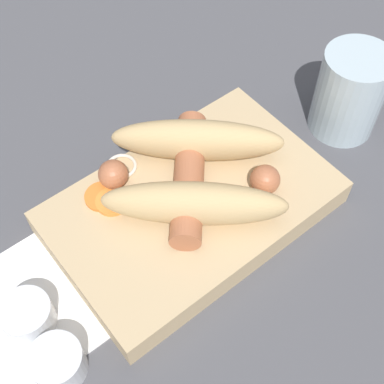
{
  "coord_description": "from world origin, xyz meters",
  "views": [
    {
      "loc": [
        -0.18,
        -0.23,
        0.46
      ],
      "look_at": [
        0.0,
        0.0,
        0.04
      ],
      "focal_mm": 50.0,
      "sensor_mm": 36.0,
      "label": 1
    }
  ],
  "objects_px": {
    "food_tray": "(192,207)",
    "condiment_cup_near": "(28,316)",
    "sausage": "(189,177)",
    "condiment_cup_far": "(58,363)",
    "drink_glass": "(350,93)",
    "bread_roll": "(196,170)"
  },
  "relations": [
    {
      "from": "food_tray",
      "to": "condiment_cup_near",
      "type": "bearing_deg",
      "value": 179.6
    },
    {
      "from": "bread_roll",
      "to": "condiment_cup_far",
      "type": "height_order",
      "value": "bread_roll"
    },
    {
      "from": "condiment_cup_near",
      "to": "food_tray",
      "type": "bearing_deg",
      "value": -0.4
    },
    {
      "from": "condiment_cup_near",
      "to": "condiment_cup_far",
      "type": "height_order",
      "value": "same"
    },
    {
      "from": "sausage",
      "to": "drink_glass",
      "type": "xyz_separation_m",
      "value": [
        0.2,
        -0.02,
        0.0
      ]
    },
    {
      "from": "food_tray",
      "to": "sausage",
      "type": "relative_size",
      "value": 1.95
    },
    {
      "from": "condiment_cup_far",
      "to": "sausage",
      "type": "bearing_deg",
      "value": 18.75
    },
    {
      "from": "sausage",
      "to": "condiment_cup_far",
      "type": "relative_size",
      "value": 3.06
    },
    {
      "from": "sausage",
      "to": "condiment_cup_far",
      "type": "bearing_deg",
      "value": -161.25
    },
    {
      "from": "food_tray",
      "to": "condiment_cup_near",
      "type": "xyz_separation_m",
      "value": [
        -0.18,
        0.0,
        -0.0
      ]
    },
    {
      "from": "condiment_cup_far",
      "to": "drink_glass",
      "type": "bearing_deg",
      "value": 6.23
    },
    {
      "from": "bread_roll",
      "to": "drink_glass",
      "type": "bearing_deg",
      "value": -5.39
    },
    {
      "from": "condiment_cup_far",
      "to": "drink_glass",
      "type": "distance_m",
      "value": 0.4
    },
    {
      "from": "bread_roll",
      "to": "food_tray",
      "type": "bearing_deg",
      "value": -141.88
    },
    {
      "from": "food_tray",
      "to": "drink_glass",
      "type": "bearing_deg",
      "value": -2.27
    },
    {
      "from": "sausage",
      "to": "drink_glass",
      "type": "bearing_deg",
      "value": -6.0
    },
    {
      "from": "food_tray",
      "to": "drink_glass",
      "type": "xyz_separation_m",
      "value": [
        0.21,
        -0.01,
        0.03
      ]
    },
    {
      "from": "bread_roll",
      "to": "sausage",
      "type": "height_order",
      "value": "bread_roll"
    },
    {
      "from": "sausage",
      "to": "food_tray",
      "type": "bearing_deg",
      "value": -116.88
    },
    {
      "from": "bread_roll",
      "to": "sausage",
      "type": "xyz_separation_m",
      "value": [
        -0.01,
        0.0,
        -0.01
      ]
    },
    {
      "from": "bread_roll",
      "to": "condiment_cup_near",
      "type": "distance_m",
      "value": 0.2
    },
    {
      "from": "food_tray",
      "to": "sausage",
      "type": "height_order",
      "value": "sausage"
    }
  ]
}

